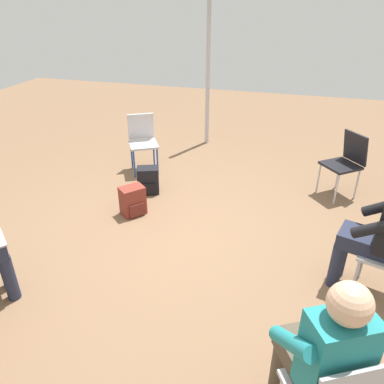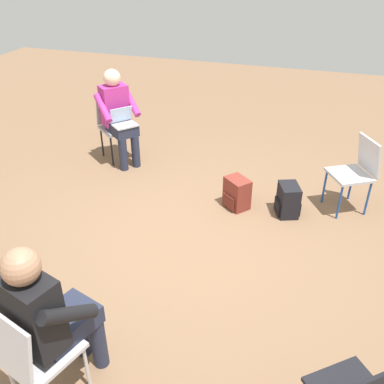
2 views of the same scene
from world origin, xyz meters
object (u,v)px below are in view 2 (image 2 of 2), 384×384
at_px(person_with_laptop, 118,113).
at_px(backpack_near_laptop_user, 288,202).
at_px(chair_south, 32,352).
at_px(person_in_black, 48,313).
at_px(chair_northwest, 114,123).
at_px(backpack_by_empty_chair, 237,195).
at_px(chair_northeast, 357,169).

relative_size(person_with_laptop, backpack_near_laptop_user, 3.44).
distance_m(chair_south, person_in_black, 0.26).
xyz_separation_m(chair_northwest, backpack_by_empty_chair, (1.89, -0.79, -0.34)).
distance_m(person_in_black, backpack_by_empty_chair, 2.71).
bearing_deg(chair_northwest, person_with_laptop, 90.00).
bearing_deg(person_with_laptop, chair_south, 57.40).
relative_size(chair_south, person_with_laptop, 0.69).
bearing_deg(person_in_black, chair_northeast, 74.96).
distance_m(chair_south, person_with_laptop, 3.58).
relative_size(person_in_black, backpack_by_empty_chair, 3.44).
relative_size(person_with_laptop, backpack_by_empty_chair, 3.44).
height_order(person_in_black, backpack_by_empty_chair, person_in_black).
height_order(chair_south, backpack_near_laptop_user, chair_south).
height_order(person_in_black, backpack_near_laptop_user, person_in_black).
bearing_deg(person_in_black, backpack_by_empty_chair, 93.40).
bearing_deg(chair_northeast, chair_northwest, 51.99).
distance_m(backpack_near_laptop_user, backpack_by_empty_chair, 0.57).
bearing_deg(backpack_by_empty_chair, chair_northeast, 16.40).
distance_m(chair_south, chair_northwest, 3.72).
height_order(chair_northwest, backpack_near_laptop_user, chair_northwest).
bearing_deg(chair_northwest, chair_south, 58.81).
xyz_separation_m(person_with_laptop, person_in_black, (1.10, -3.26, 0.00)).
height_order(chair_northeast, person_with_laptop, person_with_laptop).
bearing_deg(chair_south, chair_northeast, 75.64).
bearing_deg(chair_northeast, backpack_near_laptop_user, 86.78).
bearing_deg(chair_northeast, person_in_black, 117.11).
xyz_separation_m(chair_south, person_in_black, (0.05, 0.16, 0.20)).
distance_m(chair_northwest, person_in_black, 3.59).
relative_size(chair_northeast, backpack_by_empty_chair, 2.36).
relative_size(chair_south, backpack_near_laptop_user, 2.36).
bearing_deg(chair_northeast, chair_south, 117.79).
height_order(person_with_laptop, backpack_near_laptop_user, person_with_laptop).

